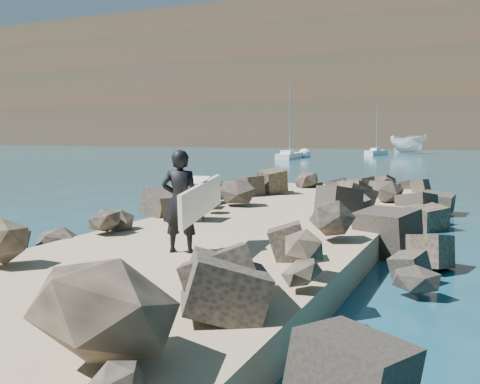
% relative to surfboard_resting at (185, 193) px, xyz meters
% --- Properties ---
extents(ground, '(800.00, 800.00, 0.00)m').
position_rel_surfboard_resting_xyz_m(ground, '(3.12, -1.88, -1.04)').
color(ground, '#0F384C').
rests_on(ground, ground).
extents(jetty, '(6.00, 26.00, 0.60)m').
position_rel_surfboard_resting_xyz_m(jetty, '(3.12, -3.88, -0.74)').
color(jetty, '#8C7759').
rests_on(jetty, ground).
extents(riprap_left, '(2.60, 22.00, 1.00)m').
position_rel_surfboard_resting_xyz_m(riprap_left, '(0.22, -3.38, -0.54)').
color(riprap_left, black).
rests_on(riprap_left, ground).
extents(riprap_right, '(2.60, 22.00, 1.00)m').
position_rel_surfboard_resting_xyz_m(riprap_right, '(6.02, -3.38, -0.54)').
color(riprap_right, '#272321').
rests_on(riprap_right, ground).
extents(surfboard_resting, '(0.87, 2.61, 0.09)m').
position_rel_surfboard_resting_xyz_m(surfboard_resting, '(0.00, 0.00, 0.00)').
color(surfboard_resting, silver).
rests_on(surfboard_resting, riprap_left).
extents(boat_imported, '(7.16, 6.90, 2.79)m').
position_rel_surfboard_resting_xyz_m(boat_imported, '(-1.78, 67.96, 0.35)').
color(boat_imported, silver).
rests_on(boat_imported, ground).
extents(surfer_with_board, '(1.13, 2.37, 1.94)m').
position_rel_surfboard_resting_xyz_m(surfer_with_board, '(3.10, -5.39, 0.53)').
color(surfer_with_board, black).
rests_on(surfer_with_board, jetty).
extents(sailboat_b, '(2.23, 5.57, 6.74)m').
position_rel_surfboard_resting_xyz_m(sailboat_b, '(-4.84, 59.00, -0.69)').
color(sailboat_b, white).
rests_on(sailboat_b, ground).
extents(sailboat_a, '(2.32, 7.39, 8.74)m').
position_rel_surfboard_resting_xyz_m(sailboat_a, '(-12.07, 44.43, -0.70)').
color(sailboat_a, white).
rests_on(sailboat_a, ground).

